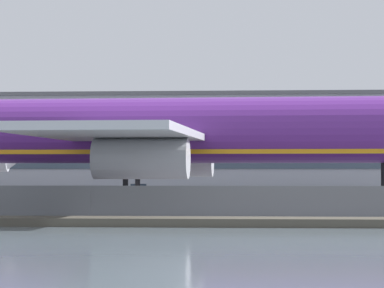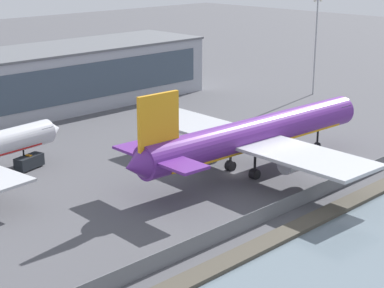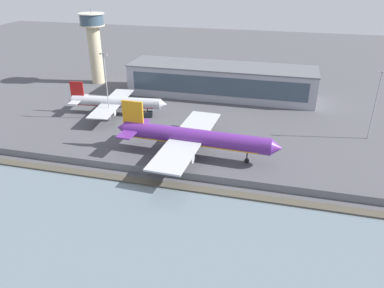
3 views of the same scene
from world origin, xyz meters
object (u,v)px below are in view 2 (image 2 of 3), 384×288
cargo_jet_purple (254,135)px  baggage_tug (148,145)px  apron_light_mast_apron_east (316,42)px  ops_van (30,161)px

cargo_jet_purple → baggage_tug: (-4.54, 21.60, -5.42)m
baggage_tug → apron_light_mast_apron_east: size_ratio=0.15×
cargo_jet_purple → ops_van: bearing=133.9°
cargo_jet_purple → apron_light_mast_apron_east: size_ratio=2.25×
ops_van → baggage_tug: bearing=-14.4°
baggage_tug → ops_van: size_ratio=0.63×
cargo_jet_purple → baggage_tug: cargo_jet_purple is taller
baggage_tug → apron_light_mast_apron_east: bearing=5.6°
baggage_tug → ops_van: 22.27m
ops_van → apron_light_mast_apron_east: apron_light_mast_apron_east is taller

